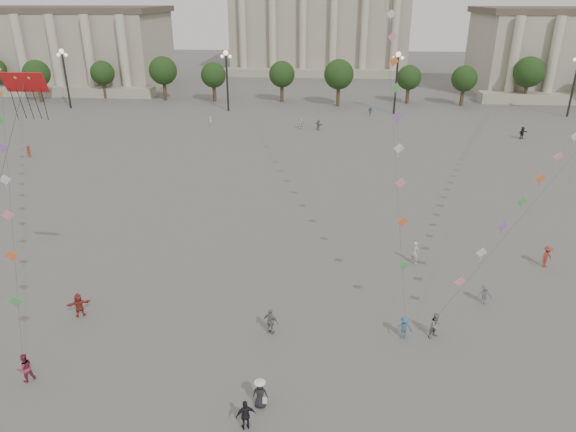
{
  "coord_description": "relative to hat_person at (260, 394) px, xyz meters",
  "views": [
    {
      "loc": [
        3.51,
        -22.89,
        19.72
      ],
      "look_at": [
        0.68,
        12.0,
        4.53
      ],
      "focal_mm": 32.0,
      "sensor_mm": 36.0,
      "label": 1
    }
  ],
  "objects": [
    {
      "name": "person_crowd_13",
      "position": [
        10.18,
        16.34,
        0.1
      ],
      "size": [
        0.81,
        0.82,
        1.9
      ],
      "primitive_type": "imported",
      "rotation": [
        0.0,
        0.0,
        2.34
      ],
      "color": "#B2B3AE",
      "rests_on": "ground"
    },
    {
      "name": "dragon_kite",
      "position": [
        -12.04,
        4.36,
        14.07
      ],
      "size": [
        3.88,
        1.44,
        15.34
      ],
      "color": "#B51315",
      "rests_on": "ground"
    },
    {
      "name": "kite_flyer_0",
      "position": [
        -13.15,
        0.92,
        0.01
      ],
      "size": [
        1.05,
        1.05,
        1.72
      ],
      "primitive_type": "imported",
      "rotation": [
        0.0,
        0.0,
        3.94
      ],
      "color": "maroon",
      "rests_on": "ground"
    },
    {
      "name": "person_crowd_8",
      "position": [
        20.39,
        16.59,
        0.04
      ],
      "size": [
        1.32,
        1.25,
        1.79
      ],
      "primitive_type": "imported",
      "rotation": [
        0.0,
        0.0,
        0.69
      ],
      "color": "maroon",
      "rests_on": "ground"
    },
    {
      "name": "tourist_2",
      "position": [
        -13.01,
        7.16,
        -0.01
      ],
      "size": [
        1.6,
        1.16,
        1.67
      ],
      "primitive_type": "imported",
      "rotation": [
        0.0,
        0.0,
        3.62
      ],
      "color": "#9B322A",
      "rests_on": "ground"
    },
    {
      "name": "lamp_post_far_east",
      "position": [
        44.58,
        72.54,
        6.5
      ],
      "size": [
        2.0,
        0.9,
        10.65
      ],
      "color": "#262628",
      "rests_on": "ground"
    },
    {
      "name": "person_crowd_9",
      "position": [
        31.61,
        56.51,
        0.04
      ],
      "size": [
        1.68,
        1.34,
        1.79
      ],
      "primitive_type": "imported",
      "rotation": [
        0.0,
        0.0,
        0.57
      ],
      "color": "black",
      "rests_on": "ground"
    },
    {
      "name": "person_crowd_0",
      "position": [
        10.22,
        70.54,
        -0.07
      ],
      "size": [
        0.94,
        0.45,
        1.55
      ],
      "primitive_type": "imported",
      "rotation": [
        0.0,
        0.0,
        0.08
      ],
      "color": "#394D81",
      "rests_on": "ground"
    },
    {
      "name": "person_crowd_2",
      "position": [
        -36.04,
        41.68,
        -0.05
      ],
      "size": [
        0.85,
        1.16,
        1.61
      ],
      "primitive_type": "imported",
      "rotation": [
        0.0,
        0.0,
        1.3
      ],
      "color": "brown",
      "rests_on": "ground"
    },
    {
      "name": "kite_flyer_1",
      "position": [
        8.13,
        6.45,
        -0.08
      ],
      "size": [
        1.05,
        0.66,
        1.55
      ],
      "primitive_type": "imported",
      "rotation": [
        0.0,
        0.0,
        0.09
      ],
      "color": "#37577D",
      "rests_on": "ground"
    },
    {
      "name": "hall_central",
      "position": [
        -0.42,
        131.76,
        13.38
      ],
      "size": [
        48.3,
        34.3,
        35.5
      ],
      "color": "gray",
      "rests_on": "ground"
    },
    {
      "name": "lamp_post_mid_east",
      "position": [
        14.58,
        72.54,
        6.5
      ],
      "size": [
        2.0,
        0.9,
        10.65
      ],
      "color": "#262628",
      "rests_on": "ground"
    },
    {
      "name": "person_crowd_6",
      "position": [
        14.15,
        10.82,
        -0.11
      ],
      "size": [
        1.04,
        0.71,
        1.48
      ],
      "primitive_type": "imported",
      "rotation": [
        0.0,
        0.0,
        6.11
      ],
      "color": "#5C5B60",
      "rests_on": "ground"
    },
    {
      "name": "person_crowd_10",
      "position": [
        -16.15,
        60.99,
        -0.09
      ],
      "size": [
        0.64,
        0.65,
        1.51
      ],
      "primitive_type": "imported",
      "rotation": [
        0.0,
        0.0,
        2.29
      ],
      "color": "silver",
      "rests_on": "ground"
    },
    {
      "name": "lamp_post_far_west",
      "position": [
        -45.42,
        72.54,
        6.5
      ],
      "size": [
        2.0,
        0.9,
        10.65
      ],
      "color": "#262628",
      "rests_on": "ground"
    },
    {
      "name": "hat_person",
      "position": [
        0.0,
        0.0,
        0.0
      ],
      "size": [
        0.79,
        0.6,
        1.69
      ],
      "color": "black",
      "rests_on": "ground"
    },
    {
      "name": "tree_row",
      "position": [
        -0.42,
        80.54,
        4.54
      ],
      "size": [
        137.12,
        5.12,
        8.0
      ],
      "color": "#322319",
      "rests_on": "ground"
    },
    {
      "name": "person_crowd_4",
      "position": [
        -1.42,
        60.09,
        -0.07
      ],
      "size": [
        1.49,
        1.11,
        1.56
      ],
      "primitive_type": "imported",
      "rotation": [
        0.0,
        0.0,
        3.65
      ],
      "color": "silver",
      "rests_on": "ground"
    },
    {
      "name": "lamp_post_mid_west",
      "position": [
        -15.42,
        72.54,
        6.5
      ],
      "size": [
        2.0,
        0.9,
        10.65
      ],
      "color": "#262628",
      "rests_on": "ground"
    },
    {
      "name": "tourist_4",
      "position": [
        -0.51,
        -1.51,
        -0.01
      ],
      "size": [
        1.07,
        0.75,
        1.69
      ],
      "primitive_type": "imported",
      "rotation": [
        0.0,
        0.0,
        3.52
      ],
      "color": "black",
      "rests_on": "ground"
    },
    {
      "name": "person_crowd_12",
      "position": [
        1.44,
        59.38,
        -0.03
      ],
      "size": [
        1.43,
        1.39,
        1.64
      ],
      "primitive_type": "imported",
      "rotation": [
        0.0,
        0.0,
        2.38
      ],
      "color": "slate",
      "rests_on": "ground"
    },
    {
      "name": "tourist_3",
      "position": [
        -0.15,
        6.27,
        0.04
      ],
      "size": [
        1.14,
        0.81,
        1.79
      ],
      "primitive_type": "imported",
      "rotation": [
        0.0,
        0.0,
        2.74
      ],
      "color": "slate",
      "rests_on": "ground"
    },
    {
      "name": "kite_flyer_2",
      "position": [
        10.08,
        6.75,
        -0.01
      ],
      "size": [
        1.03,
        0.97,
        1.68
      ],
      "primitive_type": "imported",
      "rotation": [
        0.0,
        0.0,
        0.56
      ],
      "color": "slate",
      "rests_on": "ground"
    },
    {
      "name": "ground",
      "position": [
        -0.42,
        2.54,
        -0.85
      ],
      "size": [
        360.0,
        360.0,
        0.0
      ],
      "primitive_type": "plane",
      "color": "#5A5755",
      "rests_on": "ground"
    }
  ]
}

